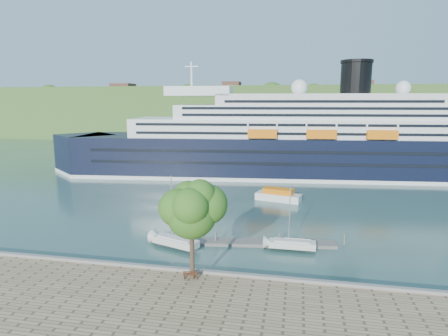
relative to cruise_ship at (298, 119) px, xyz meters
The scene contains 10 objects.
ground 58.84m from the cruise_ship, 99.81° to the right, with size 400.00×400.00×0.00m, color #315753.
far_hillside 89.11m from the cruise_ship, 96.29° to the left, with size 400.00×50.00×24.00m, color #355F26.
quay_coping 58.78m from the cruise_ship, 99.77° to the right, with size 220.00×0.50×0.30m, color slate.
cruise_ship is the anchor object (origin of this frame).
park_bench 60.04m from the cruise_ship, 99.43° to the right, with size 1.45×0.60×0.93m, color #4E2916, non-canonical shape.
promenade_tree 59.15m from the cruise_ship, 99.30° to the right, with size 6.39×6.39×10.58m, color #2A661A, non-canonical shape.
floating_pontoon 47.57m from the cruise_ship, 94.76° to the right, with size 18.06×2.21×0.40m, color slate, non-canonical shape.
sailboat_white_near 51.70m from the cruise_ship, 106.24° to the right, with size 6.65×1.85×8.58m, color silver, non-canonical shape.
sailboat_white_far 47.76m from the cruise_ship, 90.26° to the right, with size 6.14×1.70×7.93m, color silver, non-canonical shape.
tender_launch 27.06m from the cruise_ship, 97.30° to the right, with size 8.16×2.79×2.25m, color orange, non-canonical shape.
Camera 1 is at (9.74, -33.84, 17.86)m, focal length 30.00 mm.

